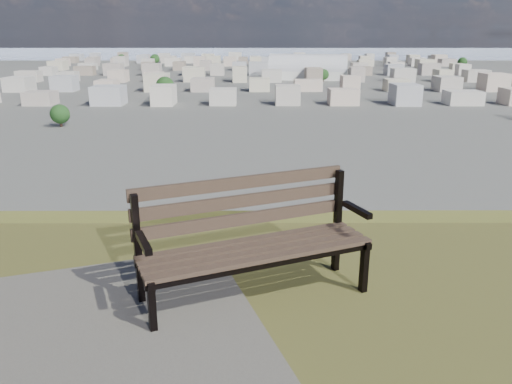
{
  "coord_description": "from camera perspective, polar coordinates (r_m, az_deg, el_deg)",
  "views": [
    {
      "loc": [
        -0.99,
        -1.4,
        27.09
      ],
      "look_at": [
        -0.97,
        4.24,
        25.3
      ],
      "focal_mm": 35.0,
      "sensor_mm": 36.0,
      "label": 1
    }
  ],
  "objects": [
    {
      "name": "park_bench",
      "position": [
        4.04,
        -0.5,
        -4.78
      ],
      "size": [
        1.94,
        1.27,
        0.97
      ],
      "rotation": [
        0.0,
        0.0,
        0.4
      ],
      "color": "#3D2F23",
      "rests_on": "hilltop_mesa"
    },
    {
      "name": "arena",
      "position": [
        320.49,
        5.93,
        13.53
      ],
      "size": [
        49.9,
        26.48,
        20.09
      ],
      "rotation": [
        0.0,
        0.0,
        -0.14
      ],
      "color": "silver",
      "rests_on": "ground"
    },
    {
      "name": "city_blocks",
      "position": [
        396.54,
        -0.05,
        14.21
      ],
      "size": [
        395.0,
        361.0,
        7.0
      ],
      "color": "beige",
      "rests_on": "ground"
    },
    {
      "name": "city_trees",
      "position": [
        322.17,
        -4.85,
        13.6
      ],
      "size": [
        406.52,
        387.2,
        9.98
      ],
      "color": "#322019",
      "rests_on": "ground"
    },
    {
      "name": "bay_water",
      "position": [
        901.8,
        -0.14,
        15.9
      ],
      "size": [
        2400.0,
        700.0,
        0.12
      ],
      "primitive_type": "cube",
      "color": "#94A0BC",
      "rests_on": "ground"
    },
    {
      "name": "far_hills",
      "position": [
        1405.6,
        -2.77,
        17.54
      ],
      "size": [
        2050.0,
        340.0,
        60.0
      ],
      "color": "#9FADC5",
      "rests_on": "ground"
    }
  ]
}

